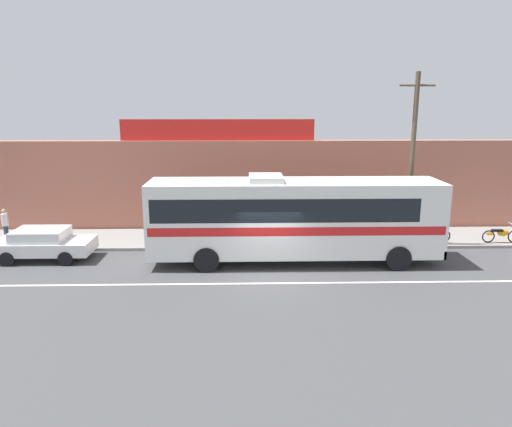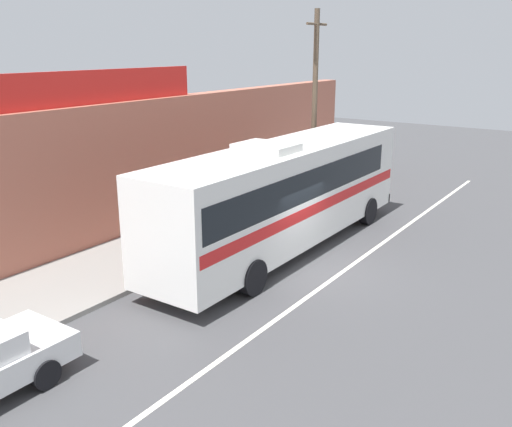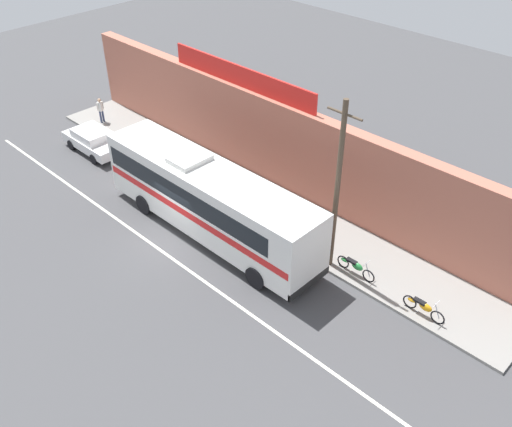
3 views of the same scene
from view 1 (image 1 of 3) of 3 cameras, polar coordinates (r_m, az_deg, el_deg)
The scene contains 12 objects.
ground_plane at distance 19.05m, azimuth 1.68°, elevation -7.51°, with size 70.00×70.00×0.00m, color #444447.
sidewalk_slab at distance 23.97m, azimuth 1.02°, elevation -2.97°, with size 30.00×3.60×0.14m, color gray.
storefront_facade at distance 25.54m, azimuth 0.84°, elevation 3.41°, with size 30.00×0.70×4.80m, color #B26651.
storefront_billboard at distance 25.23m, azimuth -4.64°, elevation 9.99°, with size 10.14×0.12×1.10m, color red.
road_center_stripe at distance 18.31m, azimuth 1.81°, elevation -8.38°, with size 30.00×0.14×0.01m, color silver.
intercity_bus at distance 20.19m, azimuth 4.40°, elevation -0.22°, with size 12.28×2.67×3.78m.
parked_car at distance 22.77m, azimuth -24.21°, elevation -3.28°, with size 4.21×1.92×1.37m.
utility_pole at distance 23.09m, azimuth 18.25°, elevation 6.34°, with size 1.60×0.22×7.95m.
motorcycle_orange at distance 25.70m, azimuth 27.35°, elevation -2.21°, with size 1.87×0.56×0.94m.
motorcycle_red at distance 23.38m, azimuth 13.73°, elevation -2.50°, with size 1.96×0.56×0.94m.
motorcycle_black at distance 24.36m, azimuth 20.16°, elevation -2.32°, with size 1.97×0.56×0.94m.
pedestrian_far_left at distance 25.90m, azimuth -27.94°, elevation -0.99°, with size 0.30×0.48×1.62m.
Camera 1 is at (-0.99, -17.80, 6.72)m, focal length 33.28 mm.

